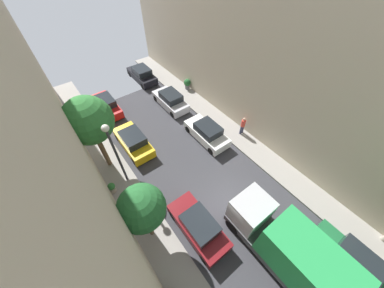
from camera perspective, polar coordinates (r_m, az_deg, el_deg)
ground at (r=14.78m, az=11.05°, el=-16.99°), size 32.00×32.00×0.00m
sidewalk_left at (r=13.58m, az=-6.17°, el=-28.78°), size 2.00×44.00×0.15m
sidewalk_right at (r=17.28m, az=22.97°, el=-6.66°), size 2.00×44.00×0.15m
parked_car_left_2 at (r=13.35m, az=1.78°, el=-21.54°), size 1.78×4.20×1.57m
parked_car_left_3 at (r=17.55m, az=-15.71°, el=0.70°), size 1.78×4.20×1.57m
parked_car_left_4 at (r=21.92m, az=-22.50°, el=9.75°), size 1.78×4.20×1.57m
parked_car_right_0 at (r=15.43m, az=37.45°, el=-24.11°), size 1.78×4.20×1.57m
parked_car_right_1 at (r=17.62m, az=4.10°, el=3.14°), size 1.78×4.20×1.57m
parked_car_right_2 at (r=21.05m, az=-5.88°, el=11.84°), size 1.78×4.20×1.57m
parked_car_right_3 at (r=25.52m, az=-13.52°, el=17.96°), size 1.78×4.20×1.57m
delivery_truck at (r=12.85m, az=24.99°, el=-24.63°), size 2.26×6.60×3.38m
pedestrian at (r=18.23m, az=13.73°, el=5.04°), size 0.40×0.36×1.72m
street_tree_0 at (r=14.33m, az=-26.48°, el=5.67°), size 3.10×3.10×6.05m
street_tree_2 at (r=10.83m, az=-13.61°, el=-16.71°), size 2.43×2.43×4.74m
potted_plant_0 at (r=15.58m, az=-21.08°, el=-11.05°), size 0.50×0.50×0.83m
potted_plant_1 at (r=23.26m, az=-1.32°, el=16.23°), size 0.73×0.73×1.10m
lamp_post at (r=13.42m, az=-20.67°, el=-0.87°), size 0.44×0.44×5.39m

